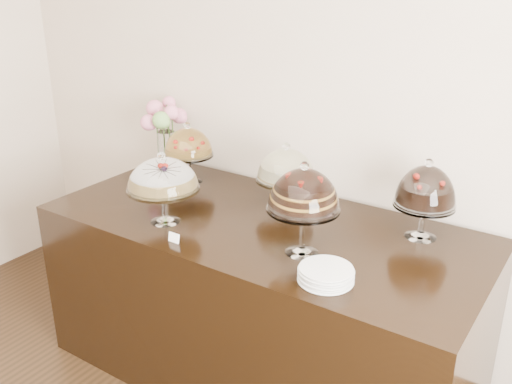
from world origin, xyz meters
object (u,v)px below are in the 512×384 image
Objects in this scene: cake_stand_cheesecake at (286,168)px; cake_stand_dark_choco at (426,190)px; cake_stand_choco_layer at (304,193)px; flower_vase at (164,127)px; plate_stack at (326,275)px; cake_stand_fruit_tart at (188,145)px; display_counter at (261,300)px; cake_stand_sugar_sponge at (163,177)px.

cake_stand_dark_choco reaches higher than cake_stand_cheesecake.
cake_stand_choco_layer is at bearing -130.74° from cake_stand_dark_choco.
flower_vase is 1.92× the size of plate_stack.
cake_stand_choco_layer is 0.59m from cake_stand_dark_choco.
cake_stand_choco_layer reaches higher than cake_stand_fruit_tart.
cake_stand_fruit_tart is 1.62× the size of plate_stack.
cake_stand_dark_choco is (0.71, 0.29, 0.69)m from display_counter.
cake_stand_choco_layer is 1.93× the size of plate_stack.
cake_stand_dark_choco is at bearing 73.32° from plate_stack.
cake_stand_sugar_sponge is at bearing -147.87° from display_counter.
cake_stand_sugar_sponge reaches higher than cake_stand_fruit_tart.
display_counter is 0.82m from cake_stand_choco_layer.
display_counter is at bearing -87.39° from cake_stand_cheesecake.
cake_stand_cheesecake is 0.65m from cake_stand_fruit_tart.
cake_stand_choco_layer reaches higher than plate_stack.
cake_stand_sugar_sponge is 1.04× the size of cake_stand_cheesecake.
cake_stand_dark_choco is 1.37m from cake_stand_fruit_tart.
flower_vase is 1.64m from plate_stack.
cake_stand_fruit_tart is at bearing -178.07° from cake_stand_dark_choco.
cake_stand_choco_layer reaches higher than flower_vase.
plate_stack is at bearing -24.76° from flower_vase.
cake_stand_dark_choco is 0.91× the size of flower_vase.
cake_stand_fruit_tart is (-0.26, 0.49, -0.01)m from cake_stand_sugar_sponge.
flower_vase is (-1.27, 0.52, -0.02)m from cake_stand_choco_layer.
cake_stand_sugar_sponge is 1.01× the size of cake_stand_fruit_tart.
cake_stand_choco_layer reaches higher than cake_stand_cheesecake.
plate_stack is at bearing -38.75° from cake_stand_choco_layer.
cake_stand_fruit_tart is (-0.98, 0.40, -0.06)m from cake_stand_choco_layer.
cake_stand_dark_choco reaches higher than display_counter.
display_counter is at bearing 148.15° from plate_stack.
cake_stand_sugar_sponge is (-0.41, -0.26, 0.68)m from display_counter.
cake_stand_fruit_tart is 0.84× the size of flower_vase.
display_counter is at bearing 32.13° from cake_stand_sugar_sponge.
cake_stand_choco_layer reaches higher than cake_stand_sugar_sponge.
flower_vase is at bearing 177.60° from cake_stand_dark_choco.
cake_stand_cheesecake reaches higher than display_counter.
cake_stand_dark_choco reaches higher than cake_stand_sugar_sponge.
cake_stand_sugar_sponge is 0.74m from cake_stand_choco_layer.
display_counter is 6.12× the size of cake_stand_fruit_tart.
cake_stand_dark_choco is (0.72, 0.04, 0.02)m from cake_stand_cheesecake.
display_counter is 0.84m from cake_stand_sugar_sponge.
flower_vase reaches higher than cake_stand_dark_choco.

